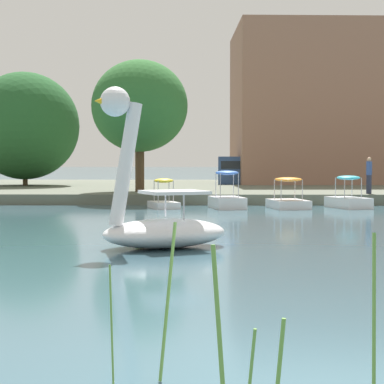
{
  "coord_description": "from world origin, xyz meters",
  "views": [
    {
      "loc": [
        -1.02,
        -6.52,
        2.1
      ],
      "look_at": [
        -1.36,
        14.94,
        1.15
      ],
      "focal_mm": 63.86,
      "sensor_mm": 36.0,
      "label": 1
    }
  ],
  "objects_px": {
    "pedal_boat_cyan": "(348,199)",
    "person_on_path": "(369,175)",
    "tree_broadleaf_right": "(140,106)",
    "parked_van": "(253,169)",
    "pedal_boat_yellow": "(164,200)",
    "pedal_boat_blue": "(227,198)",
    "tree_willow_near_path": "(25,126)",
    "swan_boat": "(158,217)",
    "pedal_boat_orange": "(288,199)"
  },
  "relations": [
    {
      "from": "person_on_path",
      "to": "swan_boat",
      "type": "bearing_deg",
      "value": -118.19
    },
    {
      "from": "pedal_boat_blue",
      "to": "parked_van",
      "type": "distance_m",
      "value": 17.49
    },
    {
      "from": "pedal_boat_blue",
      "to": "tree_broadleaf_right",
      "type": "xyz_separation_m",
      "value": [
        -4.45,
        5.36,
        4.59
      ]
    },
    {
      "from": "pedal_boat_orange",
      "to": "pedal_boat_blue",
      "type": "xyz_separation_m",
      "value": [
        -2.75,
        0.06,
        0.03
      ]
    },
    {
      "from": "pedal_boat_blue",
      "to": "pedal_boat_yellow",
      "type": "xyz_separation_m",
      "value": [
        -2.86,
        -0.07,
        -0.06
      ]
    },
    {
      "from": "pedal_boat_yellow",
      "to": "tree_broadleaf_right",
      "type": "xyz_separation_m",
      "value": [
        -1.58,
        5.43,
        4.65
      ]
    },
    {
      "from": "pedal_boat_orange",
      "to": "person_on_path",
      "type": "bearing_deg",
      "value": 35.23
    },
    {
      "from": "parked_van",
      "to": "pedal_boat_yellow",
      "type": "bearing_deg",
      "value": -106.92
    },
    {
      "from": "pedal_boat_orange",
      "to": "parked_van",
      "type": "relative_size",
      "value": 0.51
    },
    {
      "from": "pedal_boat_blue",
      "to": "tree_broadleaf_right",
      "type": "height_order",
      "value": "tree_broadleaf_right"
    },
    {
      "from": "pedal_boat_blue",
      "to": "parked_van",
      "type": "relative_size",
      "value": 0.52
    },
    {
      "from": "pedal_boat_blue",
      "to": "pedal_boat_yellow",
      "type": "bearing_deg",
      "value": -178.62
    },
    {
      "from": "parked_van",
      "to": "pedal_boat_blue",
      "type": "bearing_deg",
      "value": -97.96
    },
    {
      "from": "pedal_boat_yellow",
      "to": "tree_willow_near_path",
      "type": "height_order",
      "value": "tree_willow_near_path"
    },
    {
      "from": "pedal_boat_blue",
      "to": "tree_willow_near_path",
      "type": "xyz_separation_m",
      "value": [
        -13.0,
        14.65,
        4.05
      ]
    },
    {
      "from": "tree_willow_near_path",
      "to": "pedal_boat_blue",
      "type": "bearing_deg",
      "value": -48.42
    },
    {
      "from": "parked_van",
      "to": "tree_broadleaf_right",
      "type": "bearing_deg",
      "value": -119.92
    },
    {
      "from": "pedal_boat_orange",
      "to": "pedal_boat_yellow",
      "type": "xyz_separation_m",
      "value": [
        -5.62,
        -0.0,
        -0.03
      ]
    },
    {
      "from": "pedal_boat_cyan",
      "to": "pedal_boat_orange",
      "type": "height_order",
      "value": "pedal_boat_cyan"
    },
    {
      "from": "swan_boat",
      "to": "pedal_boat_blue",
      "type": "relative_size",
      "value": 1.52
    },
    {
      "from": "tree_broadleaf_right",
      "to": "pedal_boat_cyan",
      "type": "bearing_deg",
      "value": -26.92
    },
    {
      "from": "pedal_boat_yellow",
      "to": "tree_broadleaf_right",
      "type": "height_order",
      "value": "tree_broadleaf_right"
    },
    {
      "from": "pedal_boat_orange",
      "to": "tree_willow_near_path",
      "type": "bearing_deg",
      "value": 136.95
    },
    {
      "from": "parked_van",
      "to": "pedal_boat_cyan",
      "type": "bearing_deg",
      "value": -79.61
    },
    {
      "from": "swan_boat",
      "to": "tree_broadleaf_right",
      "type": "height_order",
      "value": "tree_broadleaf_right"
    },
    {
      "from": "pedal_boat_yellow",
      "to": "person_on_path",
      "type": "relative_size",
      "value": 1.15
    },
    {
      "from": "tree_broadleaf_right",
      "to": "swan_boat",
      "type": "bearing_deg",
      "value": -83.4
    },
    {
      "from": "tree_willow_near_path",
      "to": "pedal_boat_yellow",
      "type": "bearing_deg",
      "value": -55.44
    },
    {
      "from": "pedal_boat_cyan",
      "to": "tree_willow_near_path",
      "type": "distance_m",
      "value": 23.8
    },
    {
      "from": "pedal_boat_blue",
      "to": "tree_willow_near_path",
      "type": "relative_size",
      "value": 0.25
    },
    {
      "from": "pedal_boat_cyan",
      "to": "person_on_path",
      "type": "xyz_separation_m",
      "value": [
        1.6,
        2.73,
        1.06
      ]
    },
    {
      "from": "pedal_boat_orange",
      "to": "pedal_boat_yellow",
      "type": "height_order",
      "value": "pedal_boat_orange"
    },
    {
      "from": "tree_broadleaf_right",
      "to": "tree_willow_near_path",
      "type": "distance_m",
      "value": 12.64
    },
    {
      "from": "pedal_boat_cyan",
      "to": "parked_van",
      "type": "relative_size",
      "value": 0.52
    },
    {
      "from": "person_on_path",
      "to": "tree_broadleaf_right",
      "type": "bearing_deg",
      "value": 168.59
    },
    {
      "from": "pedal_boat_yellow",
      "to": "tree_willow_near_path",
      "type": "distance_m",
      "value": 18.34
    },
    {
      "from": "person_on_path",
      "to": "parked_van",
      "type": "height_order",
      "value": "parked_van"
    },
    {
      "from": "pedal_boat_cyan",
      "to": "person_on_path",
      "type": "distance_m",
      "value": 3.34
    },
    {
      "from": "pedal_boat_cyan",
      "to": "pedal_boat_blue",
      "type": "bearing_deg",
      "value": -176.96
    },
    {
      "from": "pedal_boat_blue",
      "to": "tree_broadleaf_right",
      "type": "distance_m",
      "value": 8.34
    },
    {
      "from": "pedal_boat_cyan",
      "to": "swan_boat",
      "type": "bearing_deg",
      "value": -117.79
    },
    {
      "from": "tree_willow_near_path",
      "to": "person_on_path",
      "type": "relative_size",
      "value": 5.59
    },
    {
      "from": "swan_boat",
      "to": "pedal_boat_blue",
      "type": "xyz_separation_m",
      "value": [
        2.17,
        14.32,
        -0.33
      ]
    },
    {
      "from": "tree_broadleaf_right",
      "to": "tree_willow_near_path",
      "type": "bearing_deg",
      "value": 132.64
    },
    {
      "from": "swan_boat",
      "to": "pedal_boat_cyan",
      "type": "relative_size",
      "value": 1.51
    },
    {
      "from": "tree_willow_near_path",
      "to": "parked_van",
      "type": "height_order",
      "value": "tree_willow_near_path"
    },
    {
      "from": "tree_broadleaf_right",
      "to": "parked_van",
      "type": "bearing_deg",
      "value": 60.08
    },
    {
      "from": "pedal_boat_orange",
      "to": "person_on_path",
      "type": "xyz_separation_m",
      "value": [
        4.38,
        3.09,
        1.05
      ]
    },
    {
      "from": "pedal_boat_cyan",
      "to": "pedal_boat_orange",
      "type": "bearing_deg",
      "value": -172.66
    },
    {
      "from": "pedal_boat_cyan",
      "to": "pedal_boat_yellow",
      "type": "xyz_separation_m",
      "value": [
        -8.4,
        -0.36,
        -0.02
      ]
    }
  ]
}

